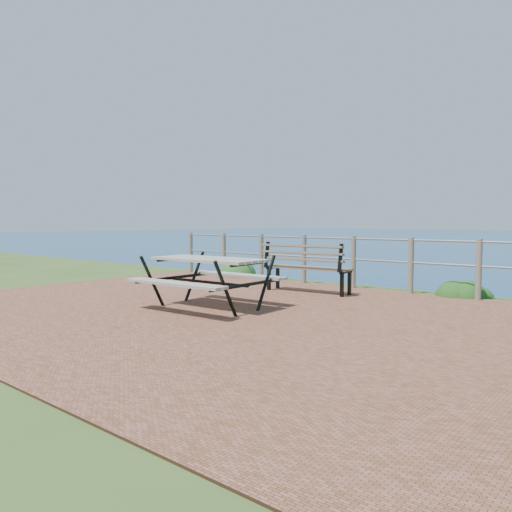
{
  "coord_description": "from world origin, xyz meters",
  "views": [
    {
      "loc": [
        4.71,
        -5.2,
        1.31
      ],
      "look_at": [
        -0.39,
        0.89,
        0.75
      ],
      "focal_mm": 35.0,
      "sensor_mm": 36.0,
      "label": 1
    }
  ],
  "objects": [
    {
      "name": "ground",
      "position": [
        0.0,
        0.0,
        0.0
      ],
      "size": [
        10.0,
        7.0,
        0.12
      ],
      "primitive_type": "cube",
      "color": "brown",
      "rests_on": "ground"
    },
    {
      "name": "park_bench",
      "position": [
        -0.33,
        2.27,
        0.6
      ],
      "size": [
        1.64,
        0.53,
        0.91
      ],
      "rotation": [
        0.0,
        0.0,
        0.08
      ],
      "color": "brown",
      "rests_on": "ground"
    },
    {
      "name": "picnic_table",
      "position": [
        -0.55,
        -0.02,
        0.47
      ],
      "size": [
        1.78,
        1.52,
        0.74
      ],
      "rotation": [
        0.0,
        0.0,
        0.04
      ],
      "color": "gray",
      "rests_on": "ground"
    },
    {
      "name": "shrub_lip_west",
      "position": [
        -3.07,
        3.59,
        0.0
      ],
      "size": [
        0.83,
        0.83,
        0.6
      ],
      "primitive_type": "ellipsoid",
      "color": "#23521E",
      "rests_on": "ground"
    },
    {
      "name": "safety_railing",
      "position": [
        0.0,
        3.35,
        0.57
      ],
      "size": [
        9.4,
        0.1,
        1.0
      ],
      "color": "#6B5B4C",
      "rests_on": "ground"
    },
    {
      "name": "shrub_lip_east",
      "position": [
        1.96,
        3.73,
        0.0
      ],
      "size": [
        0.69,
        0.69,
        0.4
      ],
      "primitive_type": "ellipsoid",
      "color": "#193F13",
      "rests_on": "ground"
    }
  ]
}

